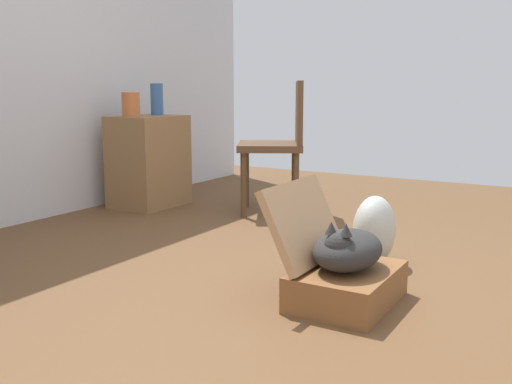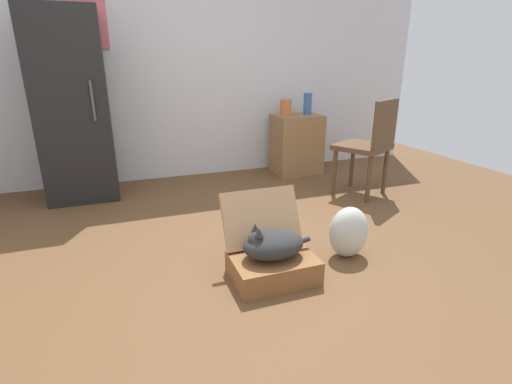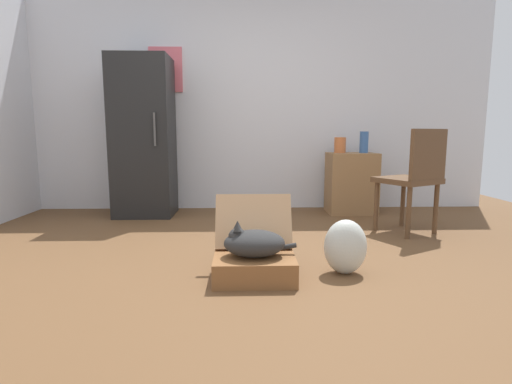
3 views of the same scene
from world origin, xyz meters
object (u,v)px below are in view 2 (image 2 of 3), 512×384
vase_tall (286,107)px  side_table (296,144)px  vase_short (308,104)px  suitcase_base (273,268)px  plastic_bag_white (349,232)px  chair (370,143)px  cat (272,244)px  refrigerator (73,108)px

vase_tall → side_table: bearing=-15.6°
vase_short → vase_tall: bearing=175.4°
suitcase_base → plastic_bag_white: plastic_bag_white is taller
suitcase_base → chair: bearing=37.2°
plastic_bag_white → cat: bearing=-171.4°
refrigerator → chair: refrigerator is taller
chair → vase_tall: bearing=-95.8°
vase_tall → vase_short: vase_short is taller
side_table → chair: chair is taller
vase_tall → chair: size_ratio=0.19×
refrigerator → chair: bearing=-19.6°
side_table → vase_short: (0.14, 0.02, 0.48)m
refrigerator → side_table: bearing=1.2°
plastic_bag_white → chair: chair is taller
suitcase_base → chair: (1.51, 1.15, 0.47)m
chair → plastic_bag_white: bearing=20.8°
refrigerator → chair: 2.90m
side_table → vase_tall: size_ratio=3.92×
suitcase_base → vase_short: size_ratio=2.09×
plastic_bag_white → refrigerator: refrigerator is taller
vase_tall → chair: 1.17m
cat → vase_short: vase_short is taller
cat → plastic_bag_white: (0.62, 0.09, -0.06)m
chair → suitcase_base: bearing=8.6°
refrigerator → cat: bearing=-60.6°
refrigerator → vase_short: (2.55, 0.07, -0.05)m
suitcase_base → refrigerator: refrigerator is taller
vase_short → chair: (0.17, -1.03, -0.29)m
refrigerator → vase_short: refrigerator is taller
refrigerator → vase_tall: refrigerator is taller
side_table → vase_tall: 0.47m
plastic_bag_white → vase_short: 2.30m
suitcase_base → vase_short: (1.35, 2.18, 0.76)m
vase_tall → refrigerator: bearing=-177.8°
vase_short → chair: chair is taller
cat → side_table: bearing=60.6°
suitcase_base → vase_tall: (1.07, 2.20, 0.73)m
plastic_bag_white → refrigerator: 2.80m
plastic_bag_white → side_table: 2.16m
cat → suitcase_base: bearing=-2.8°
refrigerator → side_table: 2.47m
vase_tall → vase_short: (0.28, -0.02, 0.03)m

